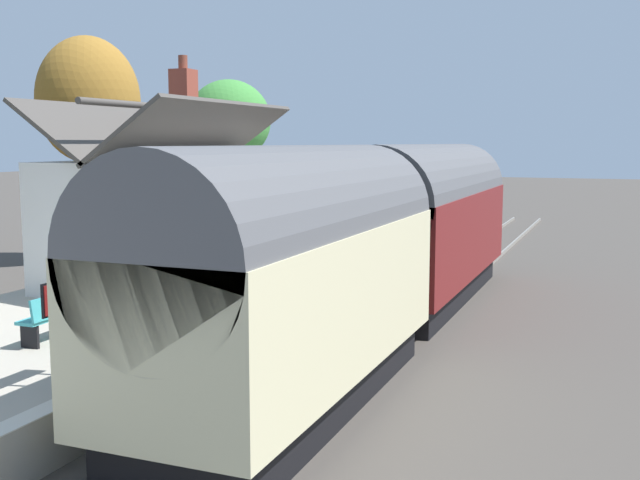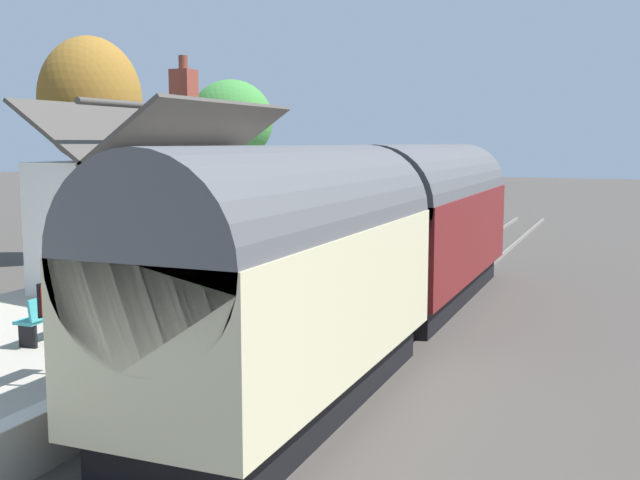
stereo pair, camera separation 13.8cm
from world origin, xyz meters
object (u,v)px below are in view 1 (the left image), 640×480
Objects in this scene: bench_by_lamp at (368,220)px; planter_bench_left at (288,217)px; station_sign_board at (65,304)px; tree_distant at (229,121)px; train at (381,239)px; planter_corner_building at (293,222)px; station_building at (166,216)px; lamp_post_platform at (400,177)px; bench_near_building at (54,315)px; tree_far_right at (89,101)px; planter_edge_near at (337,234)px.

bench_by_lamp is 3.43m from planter_bench_left.
bench_by_lamp is at bearing 5.21° from station_sign_board.
train is at bearing -140.17° from tree_distant.
train is 12.61m from planter_corner_building.
planter_bench_left is at bearing 9.29° from station_building.
station_building is 10.66m from lamp_post_platform.
planter_corner_building is 0.58× the size of station_sign_board.
lamp_post_platform reaches higher than bench_near_building.
lamp_post_platform is 0.40× the size of tree_far_right.
bench_by_lamp is 7.85m from tree_distant.
tree_far_right reaches higher than tree_distant.
station_building reaches higher than planter_bench_left.
station_building is 14.26m from tree_distant.
train is 17.59m from tree_distant.
station_building is 4.08× the size of station_sign_board.
station_building reaches higher than planter_corner_building.
station_sign_board is (-17.87, -4.27, 0.68)m from planter_corner_building.
lamp_post_platform reaches higher than planter_edge_near.
planter_bench_left is (11.94, 1.95, -1.20)m from station_building.
bench_near_building is 16.23m from planter_corner_building.
planter_corner_building is at bearing 33.04° from train.
planter_corner_building reaches higher than bench_near_building.
lamp_post_platform is at bearing -91.33° from planter_corner_building.
planter_corner_building is 0.99× the size of planter_bench_left.
tree_distant is (2.75, 4.23, 3.98)m from planter_corner_building.
planter_edge_near is at bearing 125.19° from lamp_post_platform.
lamp_post_platform is at bearing -108.47° from tree_distant.
station_sign_board is (-19.60, -5.23, 0.70)m from planter_bench_left.
lamp_post_platform reaches higher than station_sign_board.
train is at bearing -153.75° from planter_edge_near.
station_building is 12.27m from bench_by_lamp.
station_building is 4.52× the size of bench_by_lamp.
station_sign_board reaches higher than planter_corner_building.
tree_distant reaches higher than planter_edge_near.
bench_near_building is 2.69m from station_sign_board.
train is at bearing -19.49° from station_sign_board.
train is at bearing -38.89° from bench_near_building.
tree_far_right reaches higher than planter_bench_left.
planter_bench_left is at bearing -107.41° from tree_distant.
station_sign_board is (-1.82, -1.85, 0.71)m from bench_near_building.
tree_distant is at bearing 57.46° from planter_edge_near.
planter_bench_left reaches higher than planter_corner_building.
planter_edge_near is 0.12× the size of tree_far_right.
bench_near_building is (-5.51, 4.44, -0.94)m from train.
planter_corner_building is at bearing 88.67° from lamp_post_platform.
station_building is at bearing -174.45° from planter_corner_building.
planter_corner_building is (10.21, 0.99, -1.18)m from station_building.
station_building is 6.13m from bench_near_building.
planter_edge_near is (-3.38, 0.08, -0.19)m from bench_by_lamp.
planter_edge_near is at bearing 178.61° from bench_by_lamp.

